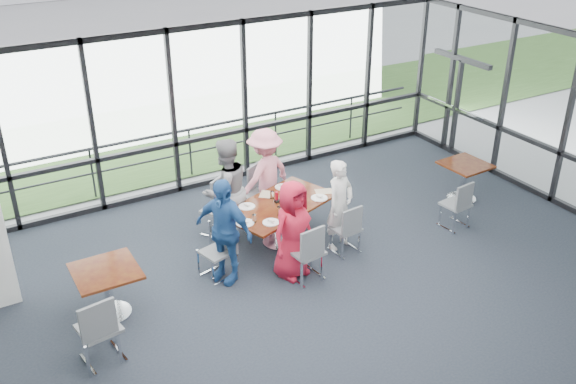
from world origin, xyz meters
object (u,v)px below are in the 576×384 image
diner_far_right (265,174)px  main_table (279,211)px  chair_main_end (217,252)px  side_table_right (465,170)px  chair_main_nl (306,252)px  side_table_left (106,277)px  diner_end (224,230)px  chair_main_fl (217,209)px  chair_spare_la (99,328)px  chair_main_fr (254,194)px  diner_far_left (226,190)px  chair_spare_r (456,204)px  diner_near_right (340,205)px  chair_main_nr (346,228)px  diner_near_left (293,230)px

diner_far_right → main_table: bearing=58.0°
main_table → chair_main_end: size_ratio=2.44×
side_table_right → chair_main_nl: chair_main_nl is taller
side_table_left → diner_end: diner_end is taller
side_table_left → chair_main_fl: 2.63m
chair_main_fl → chair_spare_la: size_ratio=0.94×
diner_end → chair_main_fr: (1.28, 1.52, -0.39)m
diner_far_left → chair_main_nl: diner_far_left is taller
chair_spare_la → chair_spare_r: (6.35, 0.30, -0.06)m
side_table_right → diner_near_right: 3.01m
chair_main_fr → chair_spare_r: size_ratio=1.04×
side_table_right → diner_far_right: size_ratio=0.49×
main_table → chair_main_fl: 1.13m
side_table_right → main_table: bearing=174.5°
chair_main_nr → chair_spare_la: (-4.21, -0.59, 0.07)m
side_table_right → chair_main_nl: bearing=-169.3°
diner_near_right → diner_far_right: 1.60m
diner_far_right → diner_near_left: bearing=56.9°
side_table_right → chair_spare_la: chair_spare_la is taller
main_table → diner_far_left: size_ratio=1.18×
diner_near_right → diner_far_left: bearing=122.8°
side_table_left → chair_spare_r: 6.01m
chair_main_nr → diner_near_right: bearing=81.6°
chair_main_fr → chair_spare_la: chair_spare_la is taller
side_table_left → diner_far_right: size_ratio=0.52×
side_table_right → chair_main_nl: size_ratio=0.88×
main_table → chair_spare_la: chair_spare_la is taller
side_table_left → side_table_right: same height
diner_far_left → chair_main_nr: (1.48, -1.39, -0.47)m
side_table_left → chair_main_fl: bearing=29.9°
chair_main_nl → side_table_left: bearing=160.7°
diner_far_right → chair_main_nl: (-0.40, -2.04, -0.37)m
side_table_left → diner_near_right: (3.86, -0.08, 0.14)m
chair_main_nr → chair_main_fr: 1.95m
side_table_left → diner_near_left: bearing=-8.8°
chair_main_nr → chair_spare_r: bearing=-12.9°
side_table_right → chair_spare_la: bearing=-172.1°
chair_main_fl → chair_spare_la: (-2.64, -2.19, 0.03)m
chair_main_fl → chair_spare_r: 4.16m
diner_far_left → chair_main_nl: bearing=94.7°
side_table_left → diner_near_left: diner_near_left is taller
diner_near_left → chair_main_nl: diner_near_left is taller
chair_spare_r → diner_far_left: bearing=148.8°
chair_main_nl → chair_main_fl: size_ratio=1.01×
diner_near_left → chair_spare_r: 3.25m
diner_far_right → chair_main_end: size_ratio=1.95×
diner_far_left → chair_main_fr: bearing=-162.2°
diner_far_left → chair_main_fr: size_ratio=1.97×
chair_main_fl → chair_main_fr: size_ratio=1.02×
diner_far_right → chair_spare_r: 3.39m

